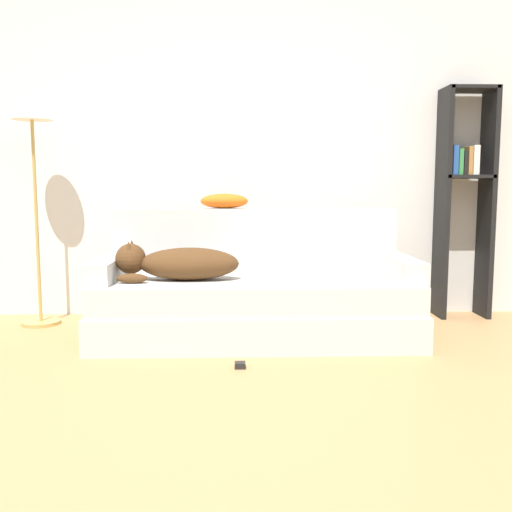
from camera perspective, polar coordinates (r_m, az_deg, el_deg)
ground_plane at (r=2.13m, az=-3.27°, el=-20.07°), size 20.00×20.00×0.00m
wall_back at (r=4.39m, az=-2.54°, el=11.83°), size 8.12×0.06×2.70m
couch at (r=3.70m, az=-0.05°, el=-5.22°), size 2.02×0.90×0.39m
couch_backrest at (r=4.01m, az=-0.21°, el=1.71°), size 1.98×0.15×0.43m
couch_arm_left at (r=3.74m, az=-14.56°, el=-1.19°), size 0.15×0.71×0.13m
couch_arm_right at (r=3.79m, az=14.26°, el=-1.07°), size 0.15×0.71×0.13m
dog at (r=3.57m, az=-7.83°, el=-0.70°), size 0.77×0.29×0.25m
laptop at (r=3.54m, az=2.10°, el=-2.32°), size 0.38×0.27×0.02m
throw_pillow at (r=4.01m, az=-3.20°, el=5.51°), size 0.33×0.16×0.10m
bookshelf at (r=4.52m, az=20.11°, el=6.18°), size 0.37×0.26×1.69m
floor_lamp at (r=4.28m, az=-21.45°, el=11.38°), size 0.28×0.28×1.62m
power_adapter at (r=3.12m, az=-1.61°, el=-10.85°), size 0.06×0.06×0.03m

